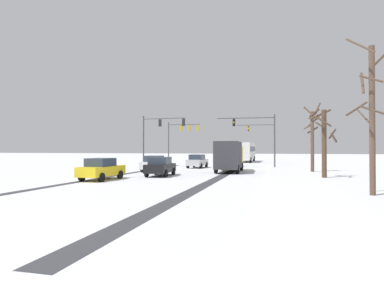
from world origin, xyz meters
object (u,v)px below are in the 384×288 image
at_px(traffic_signal_far_right, 264,135).
at_px(bare_tree_sidewalk_near, 371,113).
at_px(bare_tree_sidewalk_mid, 324,139).
at_px(car_silver_lead, 197,161).
at_px(bare_tree_sidewalk_far, 312,137).
at_px(traffic_signal_near_right, 258,131).
at_px(car_black_third, 160,166).
at_px(car_yellow_cab_fourth, 101,169).
at_px(traffic_signal_far_left, 181,133).
at_px(bus_oncoming, 246,151).
at_px(traffic_signal_near_left, 158,130).
at_px(box_truck_delivery, 230,156).
at_px(car_white_second, 154,164).

bearing_deg(traffic_signal_far_right, bare_tree_sidewalk_near, -79.59).
height_order(traffic_signal_far_right, bare_tree_sidewalk_mid, traffic_signal_far_right).
height_order(car_silver_lead, bare_tree_sidewalk_far, bare_tree_sidewalk_far).
bearing_deg(car_silver_lead, traffic_signal_near_right, 13.12).
relative_size(car_silver_lead, car_black_third, 1.00).
xyz_separation_m(traffic_signal_far_right, car_yellow_cab_fourth, (-10.85, -30.60, -3.60)).
distance_m(car_silver_lead, car_yellow_cab_fourth, 17.17).
bearing_deg(bare_tree_sidewalk_far, traffic_signal_near_right, 136.59).
distance_m(traffic_signal_far_left, car_yellow_cab_fourth, 27.08).
bearing_deg(bus_oncoming, bare_tree_sidewalk_near, -76.46).
xyz_separation_m(traffic_signal_near_left, bare_tree_sidewalk_near, (18.89, -20.40, -0.55)).
bearing_deg(car_silver_lead, box_truck_delivery, -51.51).
relative_size(traffic_signal_far_right, car_white_second, 1.57).
distance_m(traffic_signal_far_right, car_silver_lead, 16.10).
xyz_separation_m(car_white_second, car_black_third, (2.42, -4.85, 0.00)).
bearing_deg(car_yellow_cab_fourth, traffic_signal_far_left, 93.66).
bearing_deg(car_white_second, traffic_signal_far_left, 97.57).
height_order(traffic_signal_near_right, car_black_third, traffic_signal_near_right).
distance_m(car_yellow_cab_fourth, bare_tree_sidewalk_near, 17.89).
bearing_deg(bare_tree_sidewalk_mid, car_yellow_cab_fourth, -159.07).
relative_size(box_truck_delivery, bare_tree_sidewalk_mid, 1.31).
bearing_deg(bare_tree_sidewalk_near, car_silver_lead, 123.88).
distance_m(traffic_signal_near_right, car_white_second, 13.99).
bearing_deg(car_yellow_cab_fourth, bare_tree_sidewalk_far, 39.07).
bearing_deg(car_silver_lead, car_black_third, -91.20).
bearing_deg(car_white_second, box_truck_delivery, 11.72).
relative_size(traffic_signal_near_right, bare_tree_sidewalk_mid, 1.23).
xyz_separation_m(traffic_signal_far_right, bus_oncoming, (-3.45, 6.17, -2.43)).
xyz_separation_m(traffic_signal_near_left, bus_oncoming, (9.12, 20.19, -2.64)).
xyz_separation_m(car_silver_lead, car_white_second, (-2.68, -7.56, 0.00)).
xyz_separation_m(traffic_signal_near_right, bare_tree_sidewalk_far, (5.70, -5.39, -0.97)).
relative_size(traffic_signal_near_left, bare_tree_sidewalk_far, 0.93).
bearing_deg(traffic_signal_near_left, car_yellow_cab_fourth, -84.06).
bearing_deg(car_yellow_cab_fourth, traffic_signal_near_right, 60.52).
bearing_deg(bare_tree_sidewalk_far, traffic_signal_far_right, 106.94).
bearing_deg(traffic_signal_far_right, box_truck_delivery, -98.00).
height_order(traffic_signal_near_right, bare_tree_sidewalk_near, bare_tree_sidewalk_near).
xyz_separation_m(traffic_signal_far_left, traffic_signal_near_left, (-0.02, -10.15, -0.13)).
distance_m(bare_tree_sidewalk_near, bare_tree_sidewalk_far, 16.98).
distance_m(car_black_third, bare_tree_sidewalk_mid, 13.61).
xyz_separation_m(car_white_second, box_truck_delivery, (7.46, 1.55, 0.82)).
height_order(traffic_signal_far_right, traffic_signal_near_right, same).
height_order(traffic_signal_far_right, car_white_second, traffic_signal_far_right).
distance_m(traffic_signal_near_left, bare_tree_sidewalk_far, 18.26).
bearing_deg(car_silver_lead, bare_tree_sidewalk_far, -16.12).
distance_m(traffic_signal_far_right, car_yellow_cab_fourth, 32.67).
bearing_deg(car_black_third, traffic_signal_near_left, 111.38).
height_order(car_white_second, bare_tree_sidewalk_near, bare_tree_sidewalk_near).
relative_size(car_yellow_cab_fourth, bus_oncoming, 0.38).
distance_m(traffic_signal_near_right, bare_tree_sidewalk_near, 23.33).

